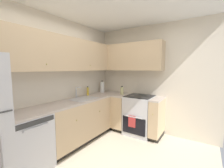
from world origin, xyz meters
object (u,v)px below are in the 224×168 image
object	(u,v)px
soap_bottle	(88,91)
oil_bottle	(122,91)
oven_range	(139,114)
paper_towel_roll	(102,87)
dishwasher	(26,143)

from	to	relation	value
soap_bottle	oil_bottle	xyz separation A→B (m)	(0.57, -0.64, -0.00)
oven_range	paper_towel_roll	size ratio (longest dim) A/B	3.10
dishwasher	oven_range	world-z (taller)	oven_range
oven_range	paper_towel_roll	distance (m)	1.24
oven_range	paper_towel_roll	bearing A→B (deg)	91.76
oven_range	soap_bottle	distance (m)	1.37
soap_bottle	paper_towel_roll	distance (m)	0.56
paper_towel_roll	oil_bottle	world-z (taller)	paper_towel_roll
dishwasher	oven_range	distance (m)	2.35
oven_range	oil_bottle	size ratio (longest dim) A/B	4.98
oil_bottle	soap_bottle	bearing A→B (deg)	131.82
paper_towel_roll	dishwasher	bearing A→B (deg)	-175.68
paper_towel_roll	soap_bottle	bearing A→B (deg)	177.93
dishwasher	soap_bottle	xyz separation A→B (m)	(1.57, 0.18, 0.57)
dishwasher	soap_bottle	bearing A→B (deg)	6.56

